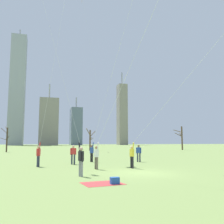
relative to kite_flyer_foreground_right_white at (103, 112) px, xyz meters
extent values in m
plane|color=#7A934C|center=(0.47, -7.47, -4.65)|extent=(400.00, 400.00, 0.00)
cylinder|color=black|center=(-0.70, 1.66, -4.23)|extent=(0.14, 0.14, 0.85)
cylinder|color=black|center=(-0.62, 1.46, -4.23)|extent=(0.14, 0.14, 0.85)
cube|color=#2D4CA5|center=(-0.66, 1.56, -3.53)|extent=(0.32, 0.39, 0.54)
sphere|color=brown|center=(-0.66, 1.56, -3.14)|extent=(0.22, 0.22, 0.22)
cylinder|color=#2D4CA5|center=(-0.74, 1.75, -3.56)|extent=(0.09, 0.09, 0.55)
cylinder|color=#2D4CA5|center=(-0.58, 1.37, -3.06)|extent=(0.16, 0.22, 0.56)
cylinder|color=silver|center=(1.02, -2.41, 5.95)|extent=(3.20, 7.57, 17.51)
cylinder|color=#33384C|center=(-5.61, -1.87, -4.23)|extent=(0.14, 0.14, 0.85)
cylinder|color=#33384C|center=(-5.52, -1.66, -4.23)|extent=(0.14, 0.14, 0.85)
cube|color=red|center=(-5.57, -1.76, -3.53)|extent=(0.31, 0.39, 0.54)
sphere|color=tan|center=(-5.57, -1.76, -3.14)|extent=(0.22, 0.22, 0.22)
cylinder|color=red|center=(-5.65, -1.96, -3.56)|extent=(0.09, 0.09, 0.55)
cylinder|color=red|center=(-5.49, -1.57, -3.06)|extent=(0.16, 0.22, 0.56)
cylinder|color=silver|center=(-4.29, 1.61, 5.81)|extent=(2.41, 6.37, 17.24)
cylinder|color=#726656|center=(-1.70, -4.71, -4.23)|extent=(0.14, 0.14, 0.85)
cylinder|color=#726656|center=(-1.64, -4.92, -4.23)|extent=(0.14, 0.14, 0.85)
cube|color=white|center=(-1.67, -4.82, -3.53)|extent=(0.29, 0.38, 0.54)
sphere|color=#9E7051|center=(-1.67, -4.82, -3.14)|extent=(0.22, 0.22, 0.22)
cylinder|color=white|center=(-1.73, -4.61, -3.56)|extent=(0.09, 0.09, 0.55)
cylinder|color=white|center=(-1.61, -5.02, -3.06)|extent=(0.14, 0.22, 0.56)
cylinder|color=black|center=(0.97, -4.74, -4.23)|extent=(0.14, 0.14, 0.85)
cylinder|color=black|center=(1.00, -4.96, -4.23)|extent=(0.14, 0.14, 0.85)
cube|color=yellow|center=(0.98, -4.85, -3.53)|extent=(0.25, 0.36, 0.54)
sphere|color=beige|center=(0.98, -4.85, -3.14)|extent=(0.22, 0.22, 0.22)
cylinder|color=yellow|center=(0.95, -4.64, -3.56)|extent=(0.09, 0.09, 0.55)
cylinder|color=yellow|center=(1.01, -5.06, -3.06)|extent=(0.12, 0.21, 0.56)
cylinder|color=silver|center=(3.90, -11.05, 2.97)|extent=(5.80, 12.00, 11.56)
cylinder|color=gray|center=(-3.28, -8.23, -4.23)|extent=(0.14, 0.14, 0.85)
cylinder|color=gray|center=(-3.34, -8.01, -4.23)|extent=(0.14, 0.14, 0.85)
cube|color=black|center=(-3.31, -8.12, -3.53)|extent=(0.28, 0.38, 0.54)
sphere|color=beige|center=(-3.31, -8.12, -3.14)|extent=(0.22, 0.22, 0.22)
cylinder|color=black|center=(-3.26, -8.32, -3.56)|extent=(0.09, 0.09, 0.55)
cylinder|color=black|center=(-3.37, -7.92, -3.06)|extent=(0.14, 0.22, 0.56)
cylinder|color=silver|center=(-4.95, -3.60, 5.40)|extent=(3.19, 8.65, 16.41)
cylinder|color=#33384C|center=(3.84, 0.42, -4.23)|extent=(0.14, 0.14, 0.85)
cylinder|color=#33384C|center=(3.64, 0.52, -4.23)|extent=(0.14, 0.14, 0.85)
cube|color=#2D4CA5|center=(3.74, 0.47, -3.53)|extent=(0.39, 0.34, 0.54)
sphere|color=brown|center=(3.74, 0.47, -3.14)|extent=(0.22, 0.22, 0.22)
cylinder|color=#2D4CA5|center=(3.92, 0.37, -3.56)|extent=(0.09, 0.09, 0.55)
cylinder|color=#2D4CA5|center=(3.55, 0.57, -3.56)|extent=(0.09, 0.09, 0.55)
cylinder|color=#33384C|center=(-2.80, -0.42, -4.23)|extent=(0.14, 0.14, 0.85)
cylinder|color=#33384C|center=(-2.59, -0.44, -4.23)|extent=(0.14, 0.14, 0.85)
cube|color=red|center=(-2.69, -0.43, -3.53)|extent=(0.36, 0.24, 0.54)
sphere|color=beige|center=(-2.69, -0.43, -3.14)|extent=(0.22, 0.22, 0.22)
cylinder|color=red|center=(-2.90, -0.40, -3.56)|extent=(0.09, 0.09, 0.55)
cylinder|color=red|center=(-2.49, -0.45, -3.56)|extent=(0.09, 0.09, 0.55)
cylinder|color=orange|center=(1.37, 21.35, 23.70)|extent=(0.02, 0.02, 1.37)
cylinder|color=silver|center=(3.97, 21.44, 10.07)|extent=(5.21, 0.12, 29.36)
cylinder|color=#3F3833|center=(6.57, 21.38, -4.61)|extent=(0.10, 0.10, 0.08)
cube|color=#CC3838|center=(-2.75, -10.74, -4.65)|extent=(1.95, 1.60, 0.01)
cube|color=#2659B2|center=(-2.25, -11.04, -4.49)|extent=(0.40, 0.28, 0.30)
cylinder|color=brown|center=(5.59, 32.99, -2.35)|extent=(0.35, 0.35, 4.61)
cylinder|color=brown|center=(5.67, 32.51, -1.97)|extent=(0.27, 1.01, 0.56)
cylinder|color=brown|center=(5.81, 32.48, -2.12)|extent=(0.56, 1.11, 0.67)
cylinder|color=brown|center=(5.04, 32.37, -0.50)|extent=(1.28, 1.41, 1.57)
cylinder|color=brown|center=(5.42, 32.63, -1.00)|extent=(0.52, 0.87, 0.78)
cylinder|color=brown|center=(6.22, 33.14, -0.90)|extent=(1.39, 0.47, 1.38)
cylinder|color=#423326|center=(-11.31, 29.51, -2.31)|extent=(0.27, 0.27, 4.67)
cylinder|color=#423326|center=(-11.95, 29.59, -2.15)|extent=(1.32, 0.23, 0.48)
cylinder|color=#423326|center=(-11.58, 30.38, -0.08)|extent=(0.68, 1.82, 0.81)
cylinder|color=#423326|center=(-11.89, 29.74, -0.61)|extent=(1.25, 0.56, 1.06)
cylinder|color=#423326|center=(-11.07, 29.15, -1.89)|extent=(0.58, 0.83, 0.68)
cylinder|color=brown|center=(28.28, 31.72, -1.78)|extent=(0.37, 0.37, 5.74)
cylinder|color=brown|center=(27.43, 31.92, -0.96)|extent=(1.78, 0.56, 0.99)
cylinder|color=brown|center=(27.81, 31.63, -0.96)|extent=(1.03, 0.30, 0.93)
cylinder|color=brown|center=(27.45, 32.33, -0.04)|extent=(1.77, 1.38, 0.77)
cylinder|color=brown|center=(28.32, 32.18, -0.66)|extent=(0.24, 1.01, 0.71)
cube|color=#9EA3AD|center=(-18.75, 139.20, 29.47)|extent=(9.06, 10.29, 68.23)
cylinder|color=#99999E|center=(-18.75, 139.20, 65.99)|extent=(0.80, 0.80, 4.81)
cube|color=gray|center=(0.22, 130.69, 9.44)|extent=(11.25, 7.32, 28.17)
cylinder|color=#99999E|center=(0.22, 130.69, 27.90)|extent=(0.80, 0.80, 8.75)
cube|color=gray|center=(50.11, 140.67, 16.45)|extent=(6.02, 6.99, 42.20)
cylinder|color=#99999E|center=(50.11, 140.67, 41.95)|extent=(0.80, 0.80, 8.79)
cube|color=slate|center=(17.78, 138.77, 7.33)|extent=(7.11, 10.30, 23.97)
cylinder|color=#99999E|center=(17.78, 138.77, 22.87)|extent=(0.80, 0.80, 7.10)
camera|label=1|loc=(-5.66, -22.06, -2.76)|focal=39.87mm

